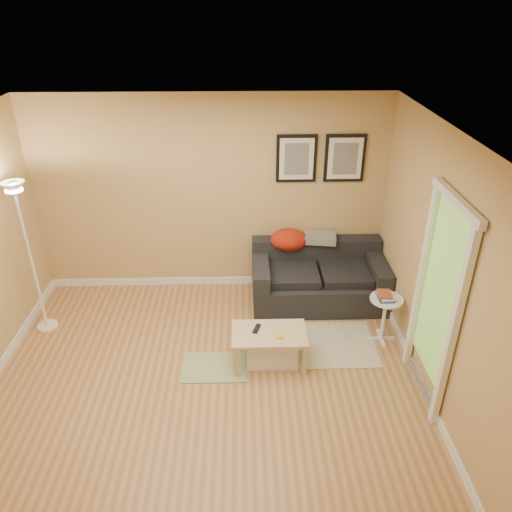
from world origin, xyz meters
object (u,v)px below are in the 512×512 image
object	(u,v)px
storage_bin	(272,346)
floor_lamp	(32,264)
sofa	(319,276)
book_stack	(385,296)
side_table	(384,319)
coffee_table	(269,347)

from	to	relation	value
storage_bin	floor_lamp	size ratio (longest dim) A/B	0.30
sofa	book_stack	bearing A→B (deg)	-53.52
storage_bin	book_stack	distance (m)	1.40
book_stack	floor_lamp	distance (m)	4.02
side_table	book_stack	world-z (taller)	book_stack
book_stack	storage_bin	bearing A→B (deg)	176.76
coffee_table	floor_lamp	bearing A→B (deg)	164.55
side_table	sofa	bearing A→B (deg)	127.12
coffee_table	storage_bin	distance (m)	0.06
sofa	floor_lamp	size ratio (longest dim) A/B	0.91
coffee_table	book_stack	size ratio (longest dim) A/B	3.66
sofa	book_stack	size ratio (longest dim) A/B	7.79
coffee_table	side_table	distance (m)	1.39
sofa	side_table	world-z (taller)	sofa
coffee_table	floor_lamp	xyz separation A→B (m)	(-2.68, 0.72, 0.69)
sofa	floor_lamp	distance (m)	3.45
sofa	coffee_table	bearing A→B (deg)	-120.15
floor_lamp	sofa	bearing A→B (deg)	8.29
storage_bin	floor_lamp	xyz separation A→B (m)	(-2.71, 0.67, 0.71)
side_table	coffee_table	bearing A→B (deg)	-164.82
sofa	coffee_table	world-z (taller)	sofa
coffee_table	side_table	world-z (taller)	side_table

